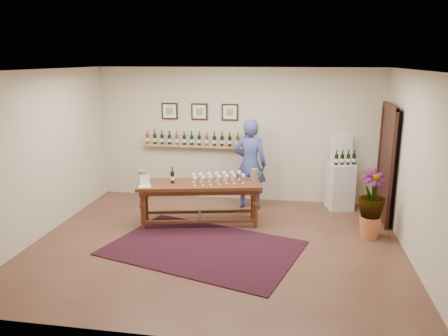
% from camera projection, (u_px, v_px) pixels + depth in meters
% --- Properties ---
extents(ground, '(6.00, 6.00, 0.00)m').
position_uv_depth(ground, '(216.00, 245.00, 7.16)').
color(ground, '#533024').
rests_on(ground, ground).
extents(room_shell, '(6.00, 6.00, 6.00)m').
position_uv_depth(room_shell, '(342.00, 158.00, 8.34)').
color(room_shell, beige).
rests_on(room_shell, ground).
extents(rug, '(3.37, 2.71, 0.02)m').
position_uv_depth(rug, '(203.00, 248.00, 7.02)').
color(rug, '#480E0C').
rests_on(rug, ground).
extents(tasting_table, '(2.31, 1.15, 0.79)m').
position_uv_depth(tasting_table, '(199.00, 189.00, 7.91)').
color(tasting_table, '#401D10').
rests_on(tasting_table, ground).
extents(table_glasses, '(1.37, 0.79, 0.19)m').
position_uv_depth(table_glasses, '(218.00, 178.00, 7.87)').
color(table_glasses, white).
rests_on(table_glasses, tasting_table).
extents(table_bottles, '(0.33, 0.26, 0.31)m').
position_uv_depth(table_bottles, '(172.00, 174.00, 7.88)').
color(table_bottles, black).
rests_on(table_bottles, tasting_table).
extents(pitcher_left, '(0.17, 0.17, 0.23)m').
position_uv_depth(pitcher_left, '(142.00, 177.00, 7.85)').
color(pitcher_left, olive).
rests_on(pitcher_left, tasting_table).
extents(pitcher_right, '(0.17, 0.17, 0.23)m').
position_uv_depth(pitcher_right, '(254.00, 175.00, 7.99)').
color(pitcher_right, olive).
rests_on(pitcher_right, tasting_table).
extents(menu_card, '(0.25, 0.21, 0.20)m').
position_uv_depth(menu_card, '(145.00, 181.00, 7.66)').
color(menu_card, white).
rests_on(menu_card, tasting_table).
extents(display_pedestal, '(0.57, 0.57, 0.93)m').
position_uv_depth(display_pedestal, '(340.00, 186.00, 8.79)').
color(display_pedestal, silver).
rests_on(display_pedestal, ground).
extents(pedestal_bottles, '(0.30, 0.15, 0.29)m').
position_uv_depth(pedestal_bottles, '(345.00, 158.00, 8.57)').
color(pedestal_bottles, black).
rests_on(pedestal_bottles, display_pedestal).
extents(info_sign, '(0.43, 0.14, 0.61)m').
position_uv_depth(info_sign, '(342.00, 147.00, 8.74)').
color(info_sign, white).
rests_on(info_sign, display_pedestal).
extents(potted_plant, '(0.69, 0.69, 1.02)m').
position_uv_depth(potted_plant, '(371.00, 204.00, 7.31)').
color(potted_plant, '#C96A43').
rests_on(potted_plant, ground).
extents(person, '(0.70, 0.49, 1.82)m').
position_uv_depth(person, '(250.00, 164.00, 8.75)').
color(person, '#384486').
rests_on(person, ground).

